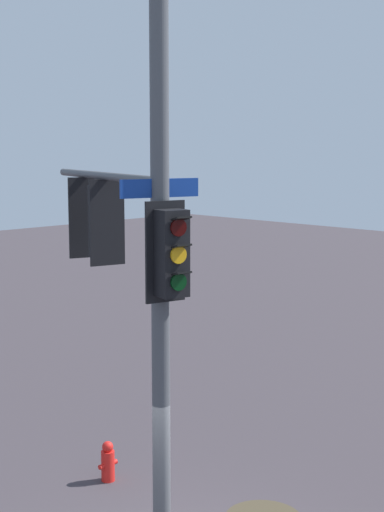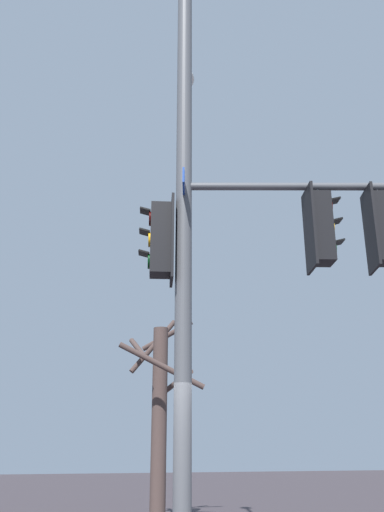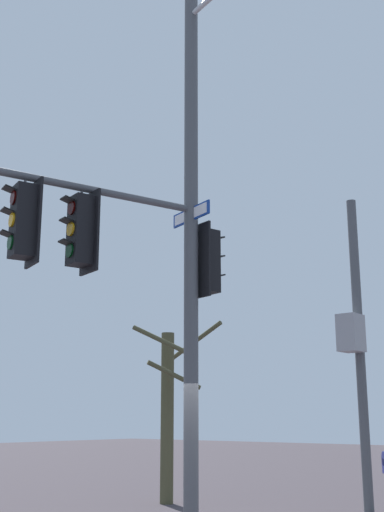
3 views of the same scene
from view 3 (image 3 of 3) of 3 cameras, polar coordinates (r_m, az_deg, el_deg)
The scene contains 3 objects.
main_signal_pole_assembly at distance 11.03m, azimuth -2.88°, elevation 2.65°, with size 3.72×4.39×9.59m.
secondary_pole_assembly at distance 15.44m, azimuth 13.85°, elevation -7.18°, with size 0.46×0.78×6.95m.
bare_tree_behind_pole at distance 16.53m, azimuth -1.99°, elevation -12.78°, with size 1.90×2.10×4.32m.
Camera 3 is at (-7.09, 8.82, 1.95)m, focal length 46.83 mm.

